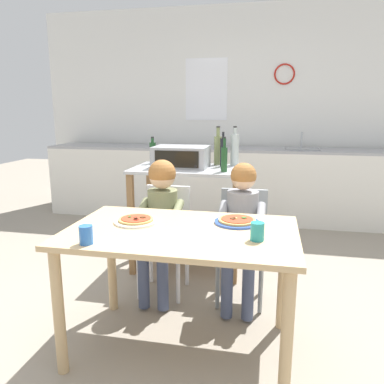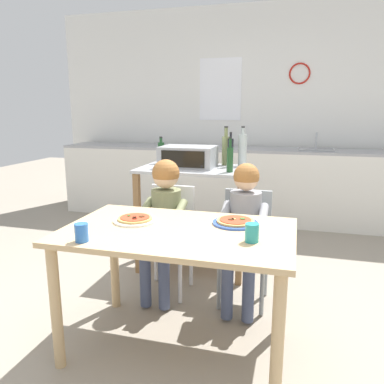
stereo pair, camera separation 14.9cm
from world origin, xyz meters
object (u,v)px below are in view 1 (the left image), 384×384
Objects in this scene: bottle_dark_olive_oil at (153,152)px; pizza_plate_white at (136,220)px; bottle_tall_green_wine at (224,158)px; dining_table at (181,248)px; kitchen_island_cart at (188,202)px; child_in_grey_shirt at (242,219)px; bottle_brown_beer at (218,149)px; dining_chair_left at (165,231)px; bottle_clear_vinegar at (223,152)px; pizza_plate_blue_rimmed at (237,221)px; dining_chair_right at (242,237)px; drinking_cup_blue at (86,235)px; drinking_cup_teal at (257,231)px; child_in_olive_shirt at (161,211)px; bottle_squat_spirits at (235,149)px; toaster_oven at (181,157)px.

bottle_dark_olive_oil is 0.95× the size of pizza_plate_white.
bottle_tall_green_wine is 1.11m from dining_table.
kitchen_island_cart is at bearing -26.28° from bottle_dark_olive_oil.
bottle_dark_olive_oil is at bearing 138.28° from child_in_grey_shirt.
dining_chair_left is at bearing -112.85° from bottle_brown_beer.
dining_chair_left is at bearing -65.70° from bottle_dark_olive_oil.
bottle_clear_vinegar is 1.12× the size of pizza_plate_blue_rimmed.
drinking_cup_blue reaches higher than dining_chair_right.
child_in_olive_shirt is at bearing 136.46° from drinking_cup_teal.
bottle_dark_olive_oil is 1.35m from pizza_plate_white.
drinking_cup_teal is (1.01, -1.46, -0.22)m from bottle_dark_olive_oil.
child_in_grey_shirt is at bearing -80.55° from bottle_squat_spirits.
kitchen_island_cart is 1.20m from dining_table.
kitchen_island_cart is 0.93× the size of child_in_olive_shirt.
toaster_oven is at bearing 103.23° from dining_table.
kitchen_island_cart is 1.52m from drinking_cup_blue.
pizza_plate_blue_rimmed is at bearing -62.81° from kitchen_island_cart.
drinking_cup_blue is at bearing -83.87° from bottle_dark_olive_oil.
kitchen_island_cart reaches higher than dining_chair_right.
pizza_plate_blue_rimmed is (0.23, -1.14, -0.28)m from bottle_clear_vinegar.
toaster_oven is (-0.07, 0.02, 0.40)m from kitchen_island_cart.
pizza_plate_white is (-0.08, -1.10, 0.15)m from kitchen_island_cart.
bottle_brown_beer reaches higher than bottle_clear_vinegar.
bottle_brown_beer is 0.40m from bottle_tall_green_wine.
dining_table is 0.66m from child_in_olive_shirt.
bottle_clear_vinegar reaches higher than toaster_oven.
bottle_brown_beer is at bearing 36.84° from toaster_oven.
bottle_squat_spirits is 0.34× the size of child_in_olive_shirt.
dining_chair_left reaches higher than dining_table.
drinking_cup_blue is at bearing -94.81° from toaster_oven.
pizza_plate_blue_rimmed is at bearing -53.08° from bottle_dark_olive_oil.
bottle_brown_beer is 0.60m from bottle_dark_olive_oil.
toaster_oven is 0.36m from bottle_brown_beer.
kitchen_island_cart is 0.49m from dining_chair_left.
bottle_squat_spirits is at bearing 96.45° from pizza_plate_blue_rimmed.
bottle_clear_vinegar is at bearing 26.71° from kitchen_island_cart.
bottle_clear_vinegar is 0.87× the size of bottle_brown_beer.
bottle_tall_green_wine is 0.75m from dining_chair_left.
drinking_cup_teal is at bearing -79.17° from child_in_grey_shirt.
dining_chair_left is at bearing 90.00° from child_in_olive_shirt.
dining_table is (-0.16, -1.40, -0.42)m from bottle_squat_spirits.
dining_chair_left is 0.79× the size of child_in_olive_shirt.
bottle_dark_olive_oil is (-0.60, -0.05, -0.04)m from bottle_brown_beer.
bottle_clear_vinegar is 1.19m from pizza_plate_blue_rimmed.
kitchen_island_cart reaches higher than drinking_cup_teal.
toaster_oven is 0.57× the size of dining_chair_left.
kitchen_island_cart is 1.18× the size of dining_chair_left.
dining_chair_right is at bearing -69.68° from bottle_clear_vinegar.
bottle_squat_spirits is (0.44, 0.20, 0.05)m from toaster_oven.
bottle_squat_spirits is at bearing 71.72° from drinking_cup_blue.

